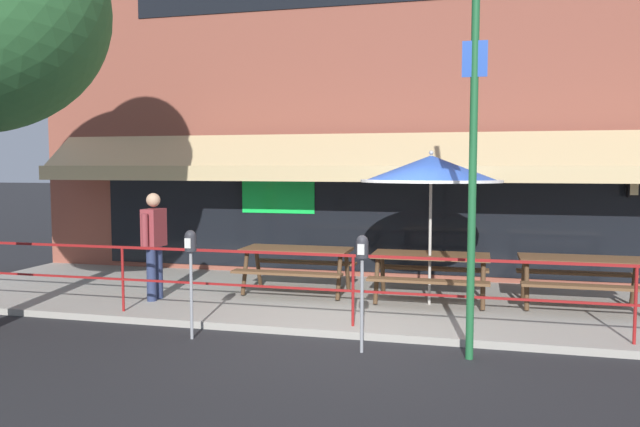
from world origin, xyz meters
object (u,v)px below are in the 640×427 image
object	(u,v)px
pedestrian_walking	(154,240)
parking_meter_near	(191,251)
picnic_table_left	(297,258)
picnic_table_centre	(430,264)
patio_umbrella_centre	(431,170)
parking_meter_far	(362,258)
street_sign_pole	(473,148)
picnic_table_right	(582,268)

from	to	relation	value
pedestrian_walking	parking_meter_near	bearing A→B (deg)	-48.63
pedestrian_walking	picnic_table_left	bearing A→B (deg)	26.55
picnic_table_left	picnic_table_centre	distance (m)	2.23
patio_umbrella_centre	parking_meter_far	bearing A→B (deg)	-104.65
pedestrian_walking	street_sign_pole	xyz separation A→B (m)	(4.93, -1.58, 1.39)
parking_meter_near	street_sign_pole	bearing A→B (deg)	0.51
patio_umbrella_centre	street_sign_pole	size ratio (longest dim) A/B	0.50
picnic_table_right	street_sign_pole	world-z (taller)	street_sign_pole
picnic_table_left	patio_umbrella_centre	world-z (taller)	patio_umbrella_centre
picnic_table_right	parking_meter_far	distance (m)	3.93
pedestrian_walking	street_sign_pole	world-z (taller)	street_sign_pole
picnic_table_centre	patio_umbrella_centre	xyz separation A→B (m)	(0.00, -0.16, 1.47)
parking_meter_far	patio_umbrella_centre	bearing A→B (deg)	75.35
picnic_table_right	pedestrian_walking	distance (m)	6.60
parking_meter_near	picnic_table_centre	bearing A→B (deg)	41.23
parking_meter_near	parking_meter_far	size ratio (longest dim) A/B	1.00
picnic_table_left	picnic_table_right	bearing A→B (deg)	-0.01
picnic_table_left	street_sign_pole	xyz separation A→B (m)	(2.87, -2.61, 1.74)
patio_umbrella_centre	pedestrian_walking	distance (m)	4.49
pedestrian_walking	patio_umbrella_centre	bearing A→B (deg)	9.66
picnic_table_right	parking_meter_near	bearing A→B (deg)	-152.55
parking_meter_far	picnic_table_right	bearing A→B (deg)	43.21
pedestrian_walking	parking_meter_near	world-z (taller)	pedestrian_walking
picnic_table_right	patio_umbrella_centre	distance (m)	2.69
pedestrian_walking	parking_meter_far	size ratio (longest dim) A/B	1.20
patio_umbrella_centre	pedestrian_walking	bearing A→B (deg)	-170.34
picnic_table_centre	street_sign_pole	xyz separation A→B (m)	(0.64, -2.48, 1.74)
picnic_table_right	parking_meter_far	size ratio (longest dim) A/B	1.27
pedestrian_walking	parking_meter_near	xyz separation A→B (m)	(1.42, -1.62, 0.09)
patio_umbrella_centre	parking_meter_far	distance (m)	2.66
pedestrian_walking	parking_meter_far	xyz separation A→B (m)	(3.67, -1.65, 0.09)
picnic_table_right	parking_meter_near	distance (m)	5.75
picnic_table_left	parking_meter_near	world-z (taller)	parking_meter_near
picnic_table_centre	parking_meter_far	distance (m)	2.65
picnic_table_right	patio_umbrella_centre	size ratio (longest dim) A/B	0.76
picnic_table_centre	patio_umbrella_centre	world-z (taller)	patio_umbrella_centre
picnic_table_centre	pedestrian_walking	distance (m)	4.39
picnic_table_right	patio_umbrella_centre	xyz separation A→B (m)	(-2.23, -0.30, 1.47)
parking_meter_near	picnic_table_left	bearing A→B (deg)	76.46
parking_meter_near	picnic_table_right	bearing A→B (deg)	27.45
parking_meter_near	parking_meter_far	bearing A→B (deg)	-0.79
picnic_table_centre	picnic_table_right	xyz separation A→B (m)	(2.23, 0.14, 0.00)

